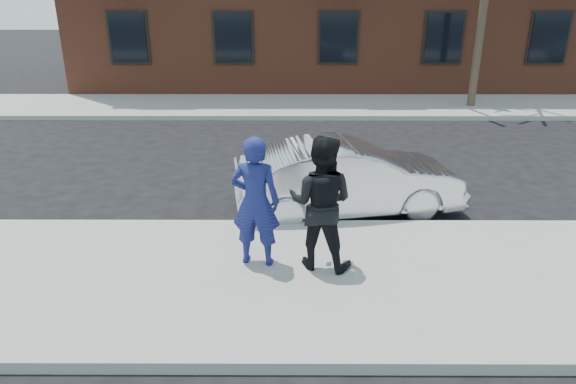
{
  "coord_description": "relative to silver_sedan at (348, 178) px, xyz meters",
  "views": [
    {
      "loc": [
        -1.65,
        -6.32,
        3.77
      ],
      "look_at": [
        -1.67,
        0.4,
        1.13
      ],
      "focal_mm": 32.0,
      "sensor_mm": 36.0,
      "label": 1
    }
  ],
  "objects": [
    {
      "name": "man_peacoat",
      "position": [
        -0.62,
        -2.2,
        0.43
      ],
      "size": [
        1.09,
        0.95,
        1.89
      ],
      "rotation": [
        0.0,
        0.0,
        2.85
      ],
      "color": "black",
      "rests_on": "near_sidewalk"
    },
    {
      "name": "near_sidewalk",
      "position": [
        0.61,
        -2.55,
        -0.59
      ],
      "size": [
        50.0,
        3.5,
        0.15
      ],
      "primitive_type": "cube",
      "color": "gray",
      "rests_on": "ground"
    },
    {
      "name": "ground",
      "position": [
        0.61,
        -2.3,
        -0.66
      ],
      "size": [
        100.0,
        100.0,
        0.0
      ],
      "primitive_type": "plane",
      "color": "black",
      "rests_on": "ground"
    },
    {
      "name": "far_sidewalk",
      "position": [
        0.61,
        8.95,
        -0.59
      ],
      "size": [
        50.0,
        3.5,
        0.15
      ],
      "primitive_type": "cube",
      "color": "gray",
      "rests_on": "ground"
    },
    {
      "name": "near_curb",
      "position": [
        0.61,
        -0.75,
        -0.59
      ],
      "size": [
        50.0,
        0.1,
        0.15
      ],
      "primitive_type": "cube",
      "color": "#999691",
      "rests_on": "ground"
    },
    {
      "name": "silver_sedan",
      "position": [
        0.0,
        0.0,
        0.0
      ],
      "size": [
        4.21,
        2.02,
        1.33
      ],
      "primitive_type": "imported",
      "rotation": [
        0.0,
        0.0,
        1.73
      ],
      "color": "silver",
      "rests_on": "ground"
    },
    {
      "name": "man_hoodie",
      "position": [
        -1.51,
        -2.14,
        0.42
      ],
      "size": [
        0.74,
        0.56,
        1.86
      ],
      "rotation": [
        0.0,
        0.0,
        2.99
      ],
      "color": "navy",
      "rests_on": "near_sidewalk"
    },
    {
      "name": "far_curb",
      "position": [
        0.61,
        7.15,
        -0.59
      ],
      "size": [
        50.0,
        0.1,
        0.15
      ],
      "primitive_type": "cube",
      "color": "#999691",
      "rests_on": "ground"
    }
  ]
}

